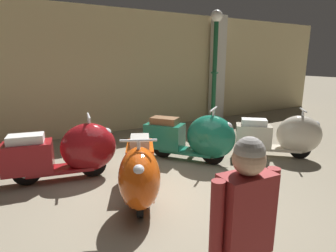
# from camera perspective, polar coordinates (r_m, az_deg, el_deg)

# --- Properties ---
(ground_plane) EXTENTS (60.00, 60.00, 0.00)m
(ground_plane) POSITION_cam_1_polar(r_m,az_deg,el_deg) (4.34, 0.41, -13.60)
(ground_plane) COLOR gray
(showroom_back_wall) EXTENTS (18.00, 0.63, 3.29)m
(showroom_back_wall) POSITION_cam_1_polar(r_m,az_deg,el_deg) (7.66, -14.71, 10.61)
(showroom_back_wall) COLOR #CCB784
(showroom_back_wall) RESTS_ON ground
(scooter_0) EXTENTS (1.84, 0.84, 1.08)m
(scooter_0) POSITION_cam_1_polar(r_m,az_deg,el_deg) (4.91, -19.29, -4.86)
(scooter_0) COLOR black
(scooter_0) RESTS_ON ground
(scooter_1) EXTENTS (1.15, 1.73, 1.03)m
(scooter_1) POSITION_cam_1_polar(r_m,az_deg,el_deg) (3.90, -5.81, -9.36)
(scooter_1) COLOR black
(scooter_1) RESTS_ON ground
(scooter_2) EXTENTS (1.50, 1.74, 1.10)m
(scooter_2) POSITION_cam_1_polar(r_m,az_deg,el_deg) (5.44, 5.78, -2.32)
(scooter_2) COLOR black
(scooter_2) RESTS_ON ground
(scooter_3) EXTENTS (1.56, 1.47, 1.02)m
(scooter_3) POSITION_cam_1_polar(r_m,az_deg,el_deg) (6.15, 22.81, -1.82)
(scooter_3) COLOR black
(scooter_3) RESTS_ON ground
(lamppost) EXTENTS (0.28, 0.28, 3.12)m
(lamppost) POSITION_cam_1_polar(r_m,az_deg,el_deg) (7.12, 9.54, 11.17)
(lamppost) COLOR #144728
(lamppost) RESTS_ON ground
(visitor_0) EXTENTS (0.52, 0.26, 1.54)m
(visitor_0) POSITION_cam_1_polar(r_m,az_deg,el_deg) (1.98, 15.24, -20.50)
(visitor_0) COLOR black
(visitor_0) RESTS_ON ground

